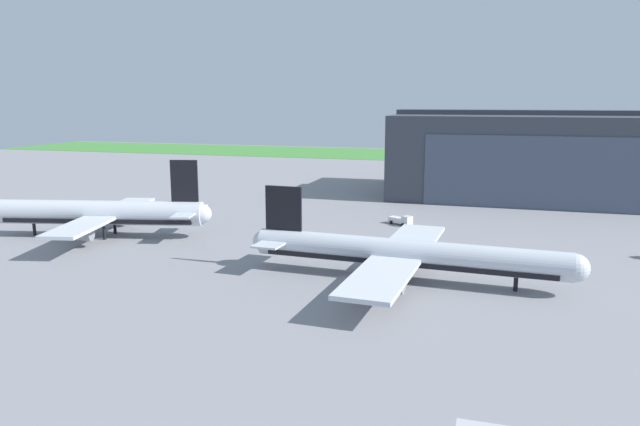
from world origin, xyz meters
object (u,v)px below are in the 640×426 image
Objects in this scene: maintenance_hangar at (556,156)px; fuel_bowser at (401,220)px; airliner_near_left at (100,214)px; airliner_near_right at (404,254)px.

maintenance_hangar is 55.89m from fuel_bowser.
maintenance_hangar reaches higher than fuel_bowser.
airliner_near_left reaches higher than fuel_bowser.
airliner_near_left is at bearing 169.61° from airliner_near_right.
maintenance_hangar is 85.42m from airliner_near_right.
fuel_bowser is (50.46, 25.74, -3.27)m from airliner_near_left.
maintenance_hangar is 15.20× the size of fuel_bowser.
airliner_near_right is 36.72m from fuel_bowser.
maintenance_hangar is 108.58m from airliner_near_left.
airliner_near_left is 57.51m from airliner_near_right.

